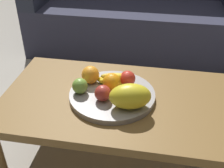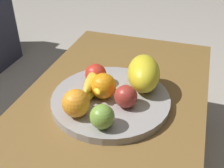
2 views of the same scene
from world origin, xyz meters
name	(u,v)px [view 1 (image 1 of 2)]	position (x,y,z in m)	size (l,w,h in m)	color
ground_plane	(116,156)	(0.00, 0.00, 0.00)	(8.00, 8.00, 0.00)	#A8A296
coffee_table	(116,105)	(0.00, 0.00, 0.34)	(1.03, 0.60, 0.38)	brown
couch	(134,13)	(-0.06, 1.33, 0.30)	(1.70, 0.70, 0.90)	#303145
fruit_bowl	(112,96)	(-0.02, 0.00, 0.39)	(0.38, 0.38, 0.03)	#9D9998
melon_large_front	(130,96)	(0.07, -0.09, 0.46)	(0.17, 0.11, 0.11)	yellow
orange_front	(112,82)	(-0.02, 0.02, 0.45)	(0.08, 0.08, 0.08)	orange
orange_left	(90,75)	(-0.13, 0.07, 0.45)	(0.08, 0.08, 0.08)	orange
apple_front	(103,93)	(-0.05, -0.06, 0.44)	(0.07, 0.07, 0.07)	#A73228
apple_left	(127,79)	(0.04, 0.07, 0.44)	(0.07, 0.07, 0.07)	red
apple_right	(80,86)	(-0.16, -0.02, 0.44)	(0.07, 0.07, 0.07)	#77A53D
banana_bunch	(114,79)	(-0.02, 0.06, 0.44)	(0.18, 0.11, 0.06)	yellow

